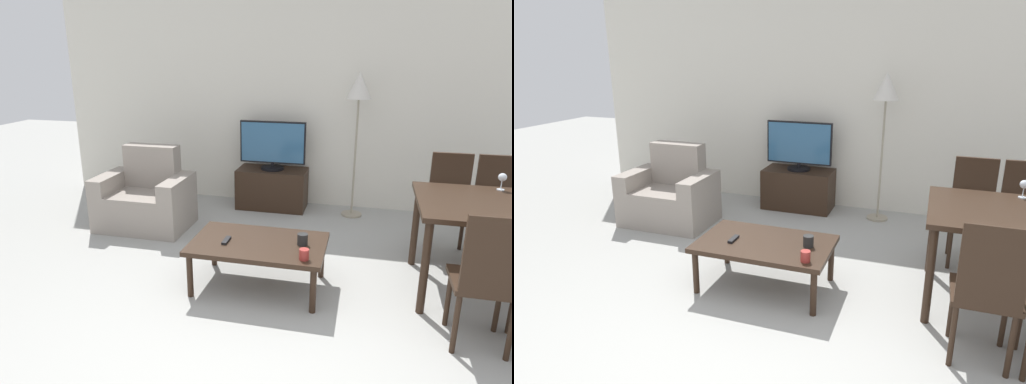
# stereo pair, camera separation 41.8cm
# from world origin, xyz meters

# --- Properties ---
(wall_back) EXTENTS (6.96, 0.06, 2.70)m
(wall_back) POSITION_xyz_m (0.00, 3.49, 1.35)
(wall_back) COLOR silver
(wall_back) RESTS_ON ground_plane
(armchair) EXTENTS (0.98, 0.69, 0.88)m
(armchair) POSITION_xyz_m (-1.83, 2.23, 0.31)
(armchair) COLOR gray
(armchair) RESTS_ON ground_plane
(tv_stand) EXTENTS (0.85, 0.45, 0.49)m
(tv_stand) POSITION_xyz_m (-0.60, 3.19, 0.25)
(tv_stand) COLOR black
(tv_stand) RESTS_ON ground_plane
(tv) EXTENTS (0.80, 0.28, 0.59)m
(tv) POSITION_xyz_m (-0.60, 3.19, 0.79)
(tv) COLOR black
(tv) RESTS_ON tv_stand
(coffee_table) EXTENTS (1.09, 0.69, 0.40)m
(coffee_table) POSITION_xyz_m (-0.28, 1.18, 0.36)
(coffee_table) COLOR black
(coffee_table) RESTS_ON ground_plane
(dining_table) EXTENTS (1.18, 0.97, 0.78)m
(dining_table) POSITION_xyz_m (1.52, 1.51, 0.68)
(dining_table) COLOR black
(dining_table) RESTS_ON ground_plane
(dining_chair_near) EXTENTS (0.40, 0.40, 0.97)m
(dining_chair_near) POSITION_xyz_m (1.32, 0.71, 0.53)
(dining_chair_near) COLOR black
(dining_chair_near) RESTS_ON ground_plane
(dining_chair_far) EXTENTS (0.40, 0.40, 0.97)m
(dining_chair_far) POSITION_xyz_m (1.73, 2.30, 0.53)
(dining_chair_far) COLOR black
(dining_chair_far) RESTS_ON ground_plane
(dining_chair_far_left) EXTENTS (0.40, 0.40, 0.97)m
(dining_chair_far_left) POSITION_xyz_m (1.32, 2.30, 0.53)
(dining_chair_far_left) COLOR black
(dining_chair_far_left) RESTS_ON ground_plane
(floor_lamp) EXTENTS (0.28, 0.28, 1.68)m
(floor_lamp) POSITION_xyz_m (0.39, 3.13, 1.42)
(floor_lamp) COLOR gray
(floor_lamp) RESTS_ON ground_plane
(remote_primary) EXTENTS (0.04, 0.15, 0.02)m
(remote_primary) POSITION_xyz_m (-0.54, 1.12, 0.41)
(remote_primary) COLOR black
(remote_primary) RESTS_ON coffee_table
(cup_white_near) EXTENTS (0.07, 0.07, 0.08)m
(cup_white_near) POSITION_xyz_m (0.12, 0.94, 0.44)
(cup_white_near) COLOR maroon
(cup_white_near) RESTS_ON coffee_table
(cup_colored_far) EXTENTS (0.08, 0.08, 0.09)m
(cup_colored_far) POSITION_xyz_m (0.07, 1.21, 0.45)
(cup_colored_far) COLOR black
(cup_colored_far) RESTS_ON coffee_table
(wine_glass_left) EXTENTS (0.07, 0.07, 0.15)m
(wine_glass_left) POSITION_xyz_m (1.63, 1.89, 0.88)
(wine_glass_left) COLOR silver
(wine_glass_left) RESTS_ON dining_table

